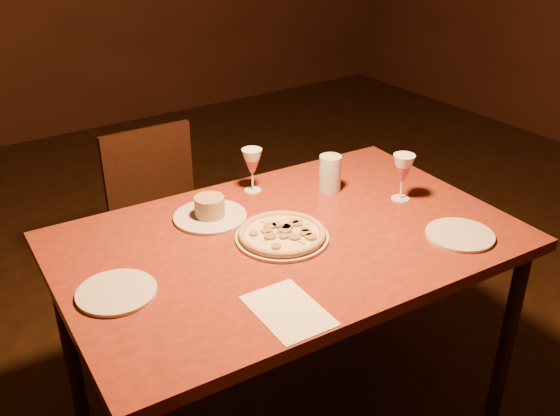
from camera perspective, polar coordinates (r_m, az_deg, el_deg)
floor at (r=2.51m, az=7.92°, el=-17.03°), size 7.00×7.00×0.00m
dining_table at (r=2.00m, az=0.75°, el=-4.25°), size 1.47×0.99×0.76m
chair_far at (r=2.75m, az=-10.63°, el=-0.70°), size 0.41×0.41×0.83m
pizza_plate at (r=1.95m, az=0.18°, el=-2.41°), size 0.29×0.29×0.03m
ramekin_saucer at (r=2.07m, az=-6.43°, el=-0.32°), size 0.24×0.24×0.08m
wine_glass_far at (r=2.23m, az=-2.55°, el=3.46°), size 0.07×0.07×0.16m
wine_glass_right at (r=2.20m, az=11.13°, el=2.76°), size 0.08×0.08×0.17m
water_tumbler at (r=2.24m, az=4.60°, el=3.17°), size 0.08×0.08×0.13m
side_plate_left at (r=1.76m, az=-14.71°, el=-7.46°), size 0.22×0.22×0.01m
side_plate_near at (r=2.04m, az=16.13°, el=-2.38°), size 0.21×0.21×0.01m
menu_card at (r=1.64m, az=0.75°, el=-9.35°), size 0.18×0.25×0.00m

